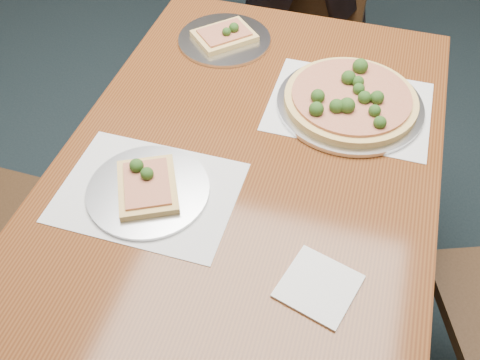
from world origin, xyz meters
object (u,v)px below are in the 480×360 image
(pizza_pan, at_px, (350,100))
(slice_plate_far, at_px, (225,38))
(slice_plate_near, at_px, (148,188))
(dining_table, at_px, (240,205))
(chair_far, at_px, (305,21))

(pizza_pan, height_order, slice_plate_far, pizza_pan)
(slice_plate_near, bearing_deg, dining_table, 26.30)
(chair_far, xyz_separation_m, pizza_pan, (0.26, -0.75, 0.26))
(dining_table, xyz_separation_m, pizza_pan, (0.20, 0.33, 0.12))
(dining_table, distance_m, chair_far, 1.10)
(dining_table, height_order, chair_far, chair_far)
(dining_table, relative_size, slice_plate_near, 5.36)
(chair_far, relative_size, slice_plate_near, 3.25)
(slice_plate_near, bearing_deg, pizza_pan, 47.23)
(pizza_pan, xyz_separation_m, slice_plate_near, (-0.39, -0.43, -0.01))
(pizza_pan, distance_m, slice_plate_near, 0.58)
(slice_plate_far, bearing_deg, slice_plate_near, -88.57)
(slice_plate_near, xyz_separation_m, slice_plate_far, (-0.02, 0.62, -0.00))
(dining_table, distance_m, slice_plate_near, 0.24)
(slice_plate_near, relative_size, slice_plate_far, 1.00)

